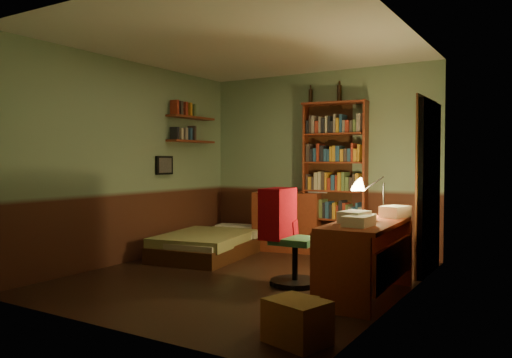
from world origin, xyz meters
The scene contains 24 objects.
floor centered at (0.00, 0.00, -0.01)m, with size 3.50×4.00×0.02m, color black.
ceiling centered at (0.00, 0.00, 2.61)m, with size 3.50×4.00×0.02m, color silver.
wall_back centered at (0.00, 2.01, 1.30)m, with size 3.50×0.02×2.60m, color gray.
wall_left centered at (-1.76, 0.00, 1.30)m, with size 0.02×4.00×2.60m, color gray.
wall_right centered at (1.76, 0.00, 1.30)m, with size 0.02×4.00×2.60m, color gray.
wall_front centered at (0.00, -2.01, 1.30)m, with size 3.50×0.02×2.60m, color gray.
doorway centered at (1.72, 1.30, 1.00)m, with size 0.06×0.90×2.00m, color black.
door_trim centered at (1.69, 1.30, 1.00)m, with size 0.02×0.98×2.08m, color #3A1E0E.
bed centered at (-1.11, 0.91, 0.27)m, with size 0.99×1.85×0.55m, color #868F4D.
dresser centered at (-0.37, 1.76, 0.43)m, with size 0.96×0.48×0.86m, color maroon.
mini_stereo centered at (0.04, 1.89, 0.93)m, with size 0.27×0.21×0.14m, color #B2B2B7.
bookshelf centered at (0.32, 1.85, 1.07)m, with size 0.91×0.28×2.13m, color maroon.
bottle_left centered at (-0.11, 1.96, 2.24)m, with size 0.06×0.06×0.22m, color black.
bottle_right centered at (0.33, 1.96, 2.25)m, with size 0.07×0.07×0.24m, color black.
desk centered at (1.44, -0.09, 0.36)m, with size 0.56×1.35×0.72m, color maroon.
paper_stack centered at (1.56, 0.48, 0.78)m, with size 0.22×0.29×0.12m, color silver.
desk_lamp centered at (1.40, 0.59, 1.03)m, with size 0.18×0.18×0.61m, color black.
office_chair centered at (0.64, -0.02, 0.55)m, with size 0.55×0.49×1.11m, color #2E623E.
red_jacket centered at (0.53, -0.10, 1.38)m, with size 0.25×0.46×0.54m, color #A70917.
wall_shelf_lower centered at (-1.64, 1.10, 1.60)m, with size 0.20×0.90×0.03m, color maroon.
wall_shelf_upper centered at (-1.64, 1.10, 1.95)m, with size 0.20×0.90×0.03m, color maroon.
framed_picture centered at (-1.72, 0.60, 1.25)m, with size 0.04×0.32×0.26m, color black.
cardboard_box_a centered at (1.42, -1.51, 0.16)m, with size 0.42×0.33×0.31m, color olive.
cardboard_box_b centered at (1.23, -1.14, 0.11)m, with size 0.31×0.25×0.22m, color olive.
Camera 1 is at (3.01, -4.68, 1.30)m, focal length 35.00 mm.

